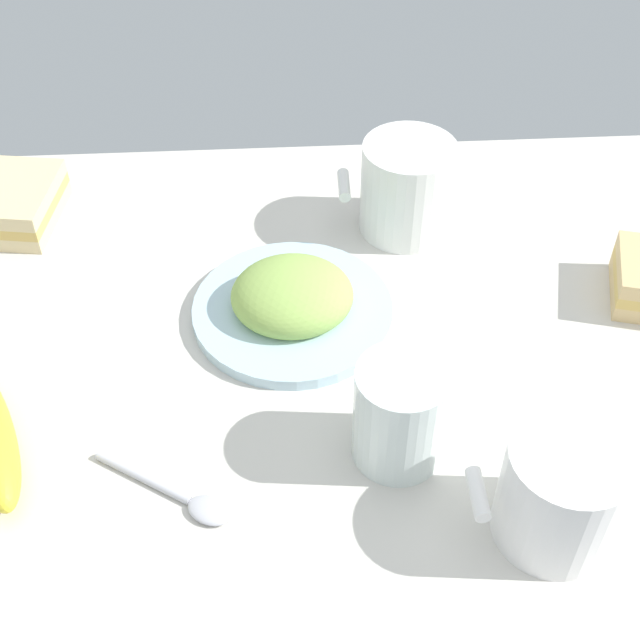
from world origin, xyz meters
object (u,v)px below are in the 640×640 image
object	(u,v)px
glass_of_milk	(400,417)
spoon	(183,497)
plate_of_food	(292,302)
coffee_mug_milky	(407,187)
coffee_mug_black	(561,492)

from	to	relation	value
glass_of_milk	spoon	xyz separation A→B (cm)	(17.14, 3.80, -3.84)
plate_of_food	spoon	xyz separation A→B (cm)	(9.28, 20.00, -1.41)
plate_of_food	coffee_mug_milky	distance (cm)	17.92
spoon	glass_of_milk	bearing A→B (deg)	-167.49
coffee_mug_black	spoon	xyz separation A→B (cm)	(27.79, -4.12, -4.36)
spoon	plate_of_food	bearing A→B (deg)	-114.90
coffee_mug_milky	spoon	distance (cm)	39.42
plate_of_food	spoon	bearing A→B (deg)	65.10
glass_of_milk	spoon	distance (cm)	17.97
plate_of_food	coffee_mug_black	bearing A→B (deg)	127.50
coffee_mug_milky	glass_of_milk	size ratio (longest dim) A/B	1.28
plate_of_food	coffee_mug_milky	world-z (taller)	coffee_mug_milky
glass_of_milk	spoon	size ratio (longest dim) A/B	0.81
glass_of_milk	coffee_mug_black	bearing A→B (deg)	143.35
plate_of_food	glass_of_milk	world-z (taller)	glass_of_milk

